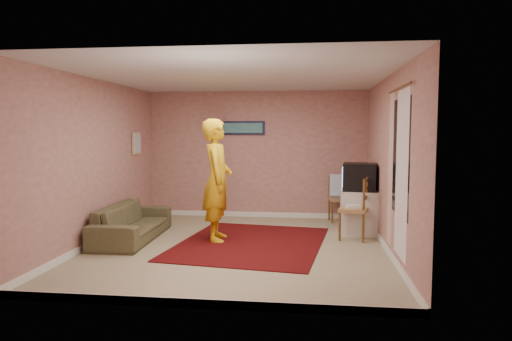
# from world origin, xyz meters

# --- Properties ---
(ground) EXTENTS (5.00, 5.00, 0.00)m
(ground) POSITION_xyz_m (0.00, 0.00, 0.00)
(ground) COLOR tan
(ground) RESTS_ON ground
(wall_back) EXTENTS (4.50, 0.02, 2.60)m
(wall_back) POSITION_xyz_m (0.00, 2.50, 1.30)
(wall_back) COLOR tan
(wall_back) RESTS_ON ground
(wall_front) EXTENTS (4.50, 0.02, 2.60)m
(wall_front) POSITION_xyz_m (0.00, -2.50, 1.30)
(wall_front) COLOR tan
(wall_front) RESTS_ON ground
(wall_left) EXTENTS (0.02, 5.00, 2.60)m
(wall_left) POSITION_xyz_m (-2.25, 0.00, 1.30)
(wall_left) COLOR tan
(wall_left) RESTS_ON ground
(wall_right) EXTENTS (0.02, 5.00, 2.60)m
(wall_right) POSITION_xyz_m (2.25, 0.00, 1.30)
(wall_right) COLOR tan
(wall_right) RESTS_ON ground
(ceiling) EXTENTS (4.50, 5.00, 0.02)m
(ceiling) POSITION_xyz_m (0.00, 0.00, 2.60)
(ceiling) COLOR silver
(ceiling) RESTS_ON wall_back
(baseboard_back) EXTENTS (4.50, 0.02, 0.10)m
(baseboard_back) POSITION_xyz_m (0.00, 2.49, 0.05)
(baseboard_back) COLOR white
(baseboard_back) RESTS_ON ground
(baseboard_front) EXTENTS (4.50, 0.02, 0.10)m
(baseboard_front) POSITION_xyz_m (0.00, -2.49, 0.05)
(baseboard_front) COLOR white
(baseboard_front) RESTS_ON ground
(baseboard_left) EXTENTS (0.02, 5.00, 0.10)m
(baseboard_left) POSITION_xyz_m (-2.24, 0.00, 0.05)
(baseboard_left) COLOR white
(baseboard_left) RESTS_ON ground
(baseboard_right) EXTENTS (0.02, 5.00, 0.10)m
(baseboard_right) POSITION_xyz_m (2.24, 0.00, 0.05)
(baseboard_right) COLOR white
(baseboard_right) RESTS_ON ground
(window) EXTENTS (0.01, 1.10, 1.50)m
(window) POSITION_xyz_m (2.24, -0.90, 1.45)
(window) COLOR black
(window) RESTS_ON wall_right
(curtain_sheer) EXTENTS (0.01, 0.75, 2.10)m
(curtain_sheer) POSITION_xyz_m (2.23, -1.05, 1.25)
(curtain_sheer) COLOR white
(curtain_sheer) RESTS_ON wall_right
(curtain_floral) EXTENTS (0.01, 0.35, 2.10)m
(curtain_floral) POSITION_xyz_m (2.21, -0.35, 1.25)
(curtain_floral) COLOR white
(curtain_floral) RESTS_ON wall_right
(curtain_rod) EXTENTS (0.02, 1.40, 0.02)m
(curtain_rod) POSITION_xyz_m (2.20, -0.90, 2.32)
(curtain_rod) COLOR brown
(curtain_rod) RESTS_ON wall_right
(picture_back) EXTENTS (0.95, 0.04, 0.28)m
(picture_back) POSITION_xyz_m (-0.30, 2.47, 1.85)
(picture_back) COLOR #131535
(picture_back) RESTS_ON wall_back
(picture_left) EXTENTS (0.04, 0.38, 0.42)m
(picture_left) POSITION_xyz_m (-2.22, 1.60, 1.55)
(picture_left) COLOR #CDBE8D
(picture_left) RESTS_ON wall_left
(area_rug) EXTENTS (2.53, 3.01, 0.01)m
(area_rug) POSITION_xyz_m (0.18, 0.22, 0.01)
(area_rug) COLOR black
(area_rug) RESTS_ON ground
(tv_cabinet) EXTENTS (0.60, 0.54, 0.76)m
(tv_cabinet) POSITION_xyz_m (1.95, 1.11, 0.38)
(tv_cabinet) COLOR silver
(tv_cabinet) RESTS_ON ground
(crt_tv) EXTENTS (0.61, 0.55, 0.47)m
(crt_tv) POSITION_xyz_m (1.94, 1.11, 1.00)
(crt_tv) COLOR black
(crt_tv) RESTS_ON tv_cabinet
(chair_a) EXTENTS (0.46, 0.44, 0.49)m
(chair_a) POSITION_xyz_m (1.69, 2.20, 0.55)
(chair_a) COLOR #A58A50
(chair_a) RESTS_ON ground
(dvd_player) EXTENTS (0.41, 0.31, 0.07)m
(dvd_player) POSITION_xyz_m (1.69, 2.20, 0.50)
(dvd_player) COLOR #B3B4B8
(dvd_player) RESTS_ON chair_a
(blue_throw) EXTENTS (0.40, 0.05, 0.42)m
(blue_throw) POSITION_xyz_m (1.69, 2.20, 0.73)
(blue_throw) COLOR #91C4ED
(blue_throw) RESTS_ON chair_a
(chair_b) EXTENTS (0.53, 0.55, 0.56)m
(chair_b) POSITION_xyz_m (1.82, 0.71, 0.62)
(chair_b) COLOR #A58A50
(chair_b) RESTS_ON ground
(game_console) EXTENTS (0.25, 0.20, 0.05)m
(game_console) POSITION_xyz_m (1.82, 0.71, 0.55)
(game_console) COLOR white
(game_console) RESTS_ON chair_b
(sofa) EXTENTS (0.82, 1.99, 0.57)m
(sofa) POSITION_xyz_m (-1.80, 0.27, 0.29)
(sofa) COLOR brown
(sofa) RESTS_ON ground
(person) EXTENTS (0.56, 0.77, 1.98)m
(person) POSITION_xyz_m (-0.39, 0.37, 0.99)
(person) COLOR yellow
(person) RESTS_ON ground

